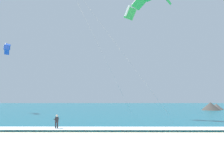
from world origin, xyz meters
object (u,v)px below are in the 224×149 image
(kitesurfer, at_px, (57,122))
(kite_distant, at_px, (7,47))
(kite_primary, at_px, (147,1))
(surfboard, at_px, (56,130))

(kitesurfer, height_order, kite_distant, kite_distant)
(kite_primary, height_order, kite_distant, kite_primary)
(surfboard, relative_size, kite_primary, 0.08)
(kitesurfer, distance_m, kite_primary, 23.33)
(kitesurfer, bearing_deg, kite_primary, 39.05)
(kitesurfer, bearing_deg, kite_distant, 127.13)
(kite_primary, relative_size, kite_distant, 3.40)
(surfboard, bearing_deg, kitesurfer, 116.56)
(surfboard, distance_m, kitesurfer, 0.91)
(kitesurfer, height_order, kite_primary, kite_primary)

